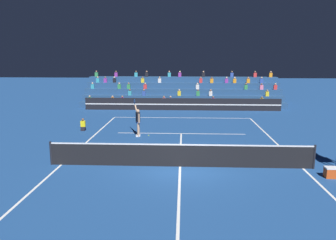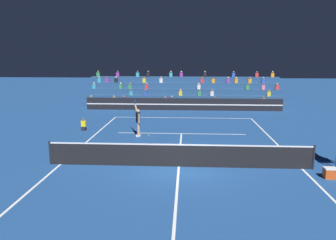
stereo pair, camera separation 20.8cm
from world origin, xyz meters
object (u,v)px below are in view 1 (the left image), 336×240
equipment_cooler (331,172)px  tennis_player (138,121)px  ball_kid_courtside (83,126)px  tennis_ball (149,135)px

equipment_cooler → tennis_player: bearing=143.2°
equipment_cooler → ball_kid_courtside: bearing=147.9°
ball_kid_courtside → tennis_player: size_ratio=0.37×
tennis_player → equipment_cooler: size_ratio=4.59×
ball_kid_courtside → equipment_cooler: ball_kid_courtside is taller
tennis_ball → tennis_player: bearing=-173.7°
tennis_player → tennis_ball: size_ratio=33.75×
tennis_player → tennis_ball: tennis_player is taller
tennis_player → equipment_cooler: 11.19m
ball_kid_courtside → equipment_cooler: size_ratio=1.69×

